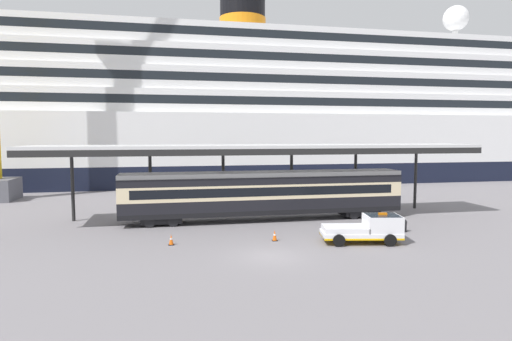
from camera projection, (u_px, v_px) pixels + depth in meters
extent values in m
plane|color=slate|center=(271.00, 256.00, 25.16)|extent=(400.00, 400.00, 0.00)
cube|color=black|center=(245.00, 168.00, 73.24)|extent=(142.22, 30.22, 3.06)
cube|color=white|center=(245.00, 138.00, 72.81)|extent=(142.22, 30.22, 7.14)
cube|color=white|center=(245.00, 108.00, 72.38)|extent=(130.84, 27.80, 3.18)
cube|color=black|center=(262.00, 101.00, 58.84)|extent=(125.15, 0.12, 1.14)
cube|color=white|center=(245.00, 89.00, 72.12)|extent=(125.61, 26.69, 3.18)
cube|color=black|center=(262.00, 78.00, 59.11)|extent=(120.15, 0.12, 1.14)
cube|color=white|center=(245.00, 70.00, 71.85)|extent=(120.37, 25.57, 3.18)
cube|color=black|center=(261.00, 56.00, 59.39)|extent=(115.14, 0.12, 1.14)
cube|color=white|center=(245.00, 51.00, 71.58)|extent=(115.14, 24.46, 3.18)
cube|color=black|center=(260.00, 33.00, 59.67)|extent=(110.13, 0.12, 1.14)
cylinder|color=black|center=(243.00, 16.00, 71.01)|extent=(7.54, 7.54, 8.45)
cylinder|color=orange|center=(243.00, 26.00, 71.15)|extent=(7.77, 7.77, 2.53)
cylinder|color=white|center=(455.00, 41.00, 79.11)|extent=(1.00, 1.00, 3.66)
sphere|color=white|center=(456.00, 18.00, 78.76)|extent=(4.57, 4.57, 4.57)
cube|color=silver|center=(263.00, 146.00, 35.84)|extent=(37.84, 5.38, 0.25)
cube|color=black|center=(270.00, 152.00, 33.34)|extent=(37.84, 0.20, 0.50)
cylinder|color=black|center=(73.00, 185.00, 35.25)|extent=(0.28, 0.28, 6.10)
cylinder|color=black|center=(150.00, 183.00, 36.48)|extent=(0.28, 0.28, 6.10)
cylinder|color=black|center=(223.00, 182.00, 37.72)|extent=(0.28, 0.28, 6.10)
cylinder|color=black|center=(291.00, 180.00, 38.96)|extent=(0.28, 0.28, 6.10)
cylinder|color=black|center=(355.00, 179.00, 40.19)|extent=(0.28, 0.28, 6.10)
cylinder|color=black|center=(415.00, 177.00, 41.43)|extent=(0.28, 0.28, 6.10)
cube|color=black|center=(264.00, 210.00, 35.80)|extent=(23.60, 2.80, 0.40)
cube|color=black|center=(264.00, 203.00, 35.74)|extent=(23.60, 2.80, 0.90)
cube|color=beige|center=(264.00, 190.00, 35.65)|extent=(23.60, 2.80, 1.20)
cube|color=black|center=(268.00, 192.00, 34.31)|extent=(21.71, 0.08, 0.72)
cube|color=black|center=(264.00, 180.00, 35.58)|extent=(23.60, 2.80, 0.60)
cube|color=#A5A5A5|center=(265.00, 174.00, 35.54)|extent=(23.60, 2.69, 0.36)
cube|color=black|center=(162.00, 219.00, 34.16)|extent=(3.20, 2.35, 0.50)
cylinder|color=black|center=(150.00, 222.00, 32.84)|extent=(0.84, 0.12, 0.84)
cylinder|color=black|center=(173.00, 222.00, 33.19)|extent=(0.84, 0.12, 0.84)
cube|color=black|center=(358.00, 211.00, 37.50)|extent=(3.20, 2.35, 0.50)
cylinder|color=black|center=(354.00, 214.00, 36.17)|extent=(0.84, 0.12, 0.84)
cylinder|color=black|center=(374.00, 214.00, 36.53)|extent=(0.84, 0.12, 0.84)
cube|color=white|center=(361.00, 234.00, 28.31)|extent=(5.47, 2.90, 0.36)
cube|color=#F2B20C|center=(360.00, 236.00, 28.33)|extent=(5.48, 2.92, 0.12)
cube|color=white|center=(382.00, 223.00, 28.28)|extent=(2.59, 2.30, 1.10)
cube|color=#19232D|center=(383.00, 218.00, 28.25)|extent=(2.38, 2.18, 0.44)
cube|color=orange|center=(383.00, 214.00, 28.23)|extent=(0.59, 0.30, 0.16)
cube|color=white|center=(345.00, 229.00, 28.26)|extent=(3.21, 2.41, 0.36)
cylinder|color=black|center=(381.00, 233.00, 29.36)|extent=(0.83, 0.39, 0.80)
cylinder|color=black|center=(390.00, 240.00, 27.36)|extent=(0.83, 0.39, 0.80)
cylinder|color=black|center=(333.00, 233.00, 29.29)|extent=(0.83, 0.39, 0.80)
cylinder|color=black|center=(339.00, 241.00, 27.30)|extent=(0.83, 0.39, 0.80)
cube|color=black|center=(171.00, 245.00, 27.75)|extent=(0.36, 0.36, 0.04)
cone|color=#EA590F|center=(171.00, 239.00, 27.72)|extent=(0.30, 0.30, 0.68)
cylinder|color=white|center=(171.00, 239.00, 27.71)|extent=(0.17, 0.17, 0.10)
cube|color=black|center=(275.00, 240.00, 28.84)|extent=(0.36, 0.36, 0.04)
cone|color=#EA590F|center=(275.00, 235.00, 28.81)|extent=(0.30, 0.30, 0.70)
cylinder|color=white|center=(275.00, 235.00, 28.81)|extent=(0.17, 0.17, 0.10)
cylinder|color=black|center=(404.00, 227.00, 31.48)|extent=(0.44, 0.44, 0.70)
sphere|color=black|center=(404.00, 222.00, 31.45)|extent=(0.48, 0.48, 0.48)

